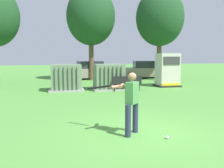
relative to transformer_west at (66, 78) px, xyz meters
name	(u,v)px	position (x,y,z in m)	size (l,w,h in m)	color
ground_plane	(146,132)	(1.82, -8.93, -0.79)	(96.00, 96.00, 0.00)	#51933D
transformer_west	(66,78)	(0.00, 0.00, 0.00)	(2.10, 1.70, 1.62)	#9E9B93
transformer_mid_west	(109,77)	(2.67, -0.14, 0.00)	(2.10, 1.70, 1.62)	#9E9B93
generator_enclosure	(167,70)	(7.02, 0.57, 0.35)	(1.60, 1.40, 2.30)	#262626
park_bench	(127,82)	(3.59, -1.01, -0.25)	(1.82, 0.51, 0.92)	black
batter	(130,100)	(1.30, -8.99, 0.19)	(1.35, 1.29, 1.74)	#282D4C
sports_ball	(167,137)	(2.15, -9.60, -0.74)	(0.09, 0.09, 0.09)	white
tree_center_left	(91,17)	(2.50, 6.08, 4.63)	(4.13, 4.13, 7.89)	brown
tree_center_right	(160,18)	(8.17, 4.65, 4.51)	(4.04, 4.04, 7.73)	brown
parked_car_leftmost	(89,71)	(2.40, 6.98, -0.04)	(4.39, 2.33, 1.62)	gray
parked_car_left_of_center	(144,70)	(7.62, 6.79, -0.04)	(4.39, 2.34, 1.62)	gray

